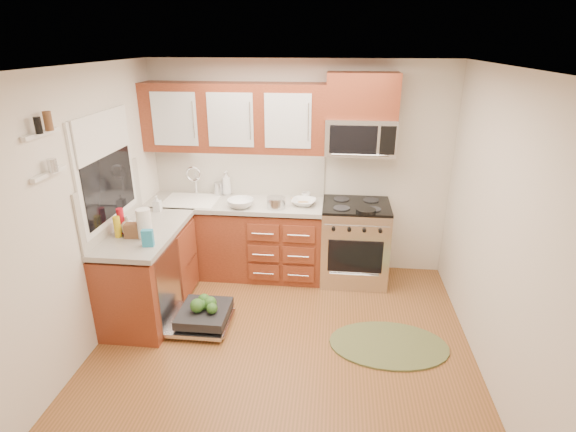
# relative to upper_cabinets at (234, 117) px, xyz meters

# --- Properties ---
(floor) EXTENTS (3.50, 3.50, 0.00)m
(floor) POSITION_rel_upper_cabinets_xyz_m (0.73, -1.57, -1.88)
(floor) COLOR brown
(floor) RESTS_ON ground
(ceiling) EXTENTS (3.50, 3.50, 0.00)m
(ceiling) POSITION_rel_upper_cabinets_xyz_m (0.73, -1.57, 0.62)
(ceiling) COLOR white
(ceiling) RESTS_ON ground
(wall_back) EXTENTS (3.50, 0.04, 2.50)m
(wall_back) POSITION_rel_upper_cabinets_xyz_m (0.73, 0.18, -0.62)
(wall_back) COLOR beige
(wall_back) RESTS_ON ground
(wall_front) EXTENTS (3.50, 0.04, 2.50)m
(wall_front) POSITION_rel_upper_cabinets_xyz_m (0.73, -3.33, -0.62)
(wall_front) COLOR beige
(wall_front) RESTS_ON ground
(wall_left) EXTENTS (0.04, 3.50, 2.50)m
(wall_left) POSITION_rel_upper_cabinets_xyz_m (-1.02, -1.57, -0.62)
(wall_left) COLOR beige
(wall_left) RESTS_ON ground
(wall_right) EXTENTS (0.04, 3.50, 2.50)m
(wall_right) POSITION_rel_upper_cabinets_xyz_m (2.48, -1.57, -0.62)
(wall_right) COLOR beige
(wall_right) RESTS_ON ground
(base_cabinet_back) EXTENTS (2.05, 0.60, 0.85)m
(base_cabinet_back) POSITION_rel_upper_cabinets_xyz_m (0.00, -0.12, -1.45)
(base_cabinet_back) COLOR #622916
(base_cabinet_back) RESTS_ON ground
(base_cabinet_left) EXTENTS (0.60, 1.25, 0.85)m
(base_cabinet_left) POSITION_rel_upper_cabinets_xyz_m (-0.72, -1.05, -1.45)
(base_cabinet_left) COLOR #622916
(base_cabinet_left) RESTS_ON ground
(countertop_back) EXTENTS (2.07, 0.64, 0.05)m
(countertop_back) POSITION_rel_upper_cabinets_xyz_m (0.00, -0.14, -0.97)
(countertop_back) COLOR #ACA79D
(countertop_back) RESTS_ON base_cabinet_back
(countertop_left) EXTENTS (0.64, 1.27, 0.05)m
(countertop_left) POSITION_rel_upper_cabinets_xyz_m (-0.71, -1.05, -0.97)
(countertop_left) COLOR #ACA79D
(countertop_left) RESTS_ON base_cabinet_left
(backsplash_back) EXTENTS (2.05, 0.02, 0.57)m
(backsplash_back) POSITION_rel_upper_cabinets_xyz_m (0.00, 0.16, -0.67)
(backsplash_back) COLOR beige
(backsplash_back) RESTS_ON ground
(backsplash_left) EXTENTS (0.02, 1.25, 0.57)m
(backsplash_left) POSITION_rel_upper_cabinets_xyz_m (-1.01, -1.05, -0.67)
(backsplash_left) COLOR beige
(backsplash_left) RESTS_ON ground
(upper_cabinets) EXTENTS (2.05, 0.35, 0.75)m
(upper_cabinets) POSITION_rel_upper_cabinets_xyz_m (0.00, 0.00, 0.00)
(upper_cabinets) COLOR #622916
(upper_cabinets) RESTS_ON ground
(cabinet_over_mw) EXTENTS (0.76, 0.35, 0.47)m
(cabinet_over_mw) POSITION_rel_upper_cabinets_xyz_m (1.41, 0.00, 0.26)
(cabinet_over_mw) COLOR #622916
(cabinet_over_mw) RESTS_ON ground
(range) EXTENTS (0.76, 0.64, 0.95)m
(range) POSITION_rel_upper_cabinets_xyz_m (1.41, -0.15, -1.40)
(range) COLOR silver
(range) RESTS_ON ground
(microwave) EXTENTS (0.76, 0.38, 0.40)m
(microwave) POSITION_rel_upper_cabinets_xyz_m (1.41, -0.02, -0.18)
(microwave) COLOR silver
(microwave) RESTS_ON ground
(sink) EXTENTS (0.62, 0.50, 0.26)m
(sink) POSITION_rel_upper_cabinets_xyz_m (-0.52, -0.16, -1.07)
(sink) COLOR white
(sink) RESTS_ON ground
(dishwasher) EXTENTS (0.70, 0.60, 0.20)m
(dishwasher) POSITION_rel_upper_cabinets_xyz_m (-0.13, -1.27, -1.77)
(dishwasher) COLOR silver
(dishwasher) RESTS_ON ground
(window) EXTENTS (0.03, 1.05, 1.05)m
(window) POSITION_rel_upper_cabinets_xyz_m (-1.01, -1.07, -0.32)
(window) COLOR white
(window) RESTS_ON ground
(window_blind) EXTENTS (0.02, 0.96, 0.40)m
(window_blind) POSITION_rel_upper_cabinets_xyz_m (-0.98, -1.07, 0.00)
(window_blind) COLOR white
(window_blind) RESTS_ON ground
(shelf_upper) EXTENTS (0.04, 0.40, 0.03)m
(shelf_upper) POSITION_rel_upper_cabinets_xyz_m (-0.99, -1.92, 0.17)
(shelf_upper) COLOR white
(shelf_upper) RESTS_ON ground
(shelf_lower) EXTENTS (0.04, 0.40, 0.03)m
(shelf_lower) POSITION_rel_upper_cabinets_xyz_m (-0.99, -1.92, -0.12)
(shelf_lower) COLOR white
(shelf_lower) RESTS_ON ground
(rug) EXTENTS (1.31, 1.12, 0.02)m
(rug) POSITION_rel_upper_cabinets_xyz_m (1.71, -1.41, -1.86)
(rug) COLOR #5D663A
(rug) RESTS_ON ground
(skillet) EXTENTS (0.26, 0.26, 0.04)m
(skillet) POSITION_rel_upper_cabinets_xyz_m (1.49, -0.40, -0.91)
(skillet) COLOR black
(skillet) RESTS_ON range
(stock_pot) EXTENTS (0.23, 0.23, 0.12)m
(stock_pot) POSITION_rel_upper_cabinets_xyz_m (0.50, -0.30, -0.89)
(stock_pot) COLOR silver
(stock_pot) RESTS_ON countertop_back
(cutting_board) EXTENTS (0.28, 0.21, 0.02)m
(cutting_board) POSITION_rel_upper_cabinets_xyz_m (0.78, -0.03, -0.94)
(cutting_board) COLOR tan
(cutting_board) RESTS_ON countertop_back
(canister) EXTENTS (0.13, 0.13, 0.16)m
(canister) POSITION_rel_upper_cabinets_xyz_m (-0.25, 0.07, -0.87)
(canister) COLOR silver
(canister) RESTS_ON countertop_back
(paper_towel_roll) EXTENTS (0.17, 0.17, 0.29)m
(paper_towel_roll) POSITION_rel_upper_cabinets_xyz_m (-0.62, -1.24, -0.80)
(paper_towel_roll) COLOR white
(paper_towel_roll) RESTS_ON countertop_left
(mustard_bottle) EXTENTS (0.07, 0.07, 0.21)m
(mustard_bottle) POSITION_rel_upper_cabinets_xyz_m (-0.90, -1.24, -0.85)
(mustard_bottle) COLOR yellow
(mustard_bottle) RESTS_ON countertop_left
(red_bottle) EXTENTS (0.08, 0.08, 0.25)m
(red_bottle) POSITION_rel_upper_cabinets_xyz_m (-0.90, -1.15, -0.82)
(red_bottle) COLOR red
(red_bottle) RESTS_ON countertop_left
(wooden_box) EXTENTS (0.15, 0.11, 0.14)m
(wooden_box) POSITION_rel_upper_cabinets_xyz_m (-0.75, -1.23, -0.88)
(wooden_box) COLOR brown
(wooden_box) RESTS_ON countertop_left
(blue_carton) EXTENTS (0.11, 0.08, 0.16)m
(blue_carton) POSITION_rel_upper_cabinets_xyz_m (-0.52, -1.41, -0.87)
(blue_carton) COLOR teal
(blue_carton) RESTS_ON countertop_left
(bowl_a) EXTENTS (0.32, 0.32, 0.07)m
(bowl_a) POSITION_rel_upper_cabinets_xyz_m (0.81, -0.16, -0.92)
(bowl_a) COLOR #999999
(bowl_a) RESTS_ON countertop_back
(bowl_b) EXTENTS (0.34, 0.34, 0.09)m
(bowl_b) POSITION_rel_upper_cabinets_xyz_m (0.10, -0.31, -0.90)
(bowl_b) COLOR #999999
(bowl_b) RESTS_ON countertop_back
(cup) EXTENTS (0.12, 0.12, 0.09)m
(cup) POSITION_rel_upper_cabinets_xyz_m (0.82, 0.02, -0.91)
(cup) COLOR #999999
(cup) RESTS_ON countertop_back
(soap_bottle_a) EXTENTS (0.13, 0.13, 0.29)m
(soap_bottle_a) POSITION_rel_upper_cabinets_xyz_m (-0.15, 0.10, -0.80)
(soap_bottle_a) COLOR #999999
(soap_bottle_a) RESTS_ON countertop_back
(soap_bottle_b) EXTENTS (0.08, 0.08, 0.18)m
(soap_bottle_b) POSITION_rel_upper_cabinets_xyz_m (-0.78, -0.52, -0.86)
(soap_bottle_b) COLOR #999999
(soap_bottle_b) RESTS_ON countertop_left
(soap_bottle_c) EXTENTS (0.17, 0.17, 0.19)m
(soap_bottle_c) POSITION_rel_upper_cabinets_xyz_m (-0.83, -1.15, -0.86)
(soap_bottle_c) COLOR #999999
(soap_bottle_c) RESTS_ON countertop_left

